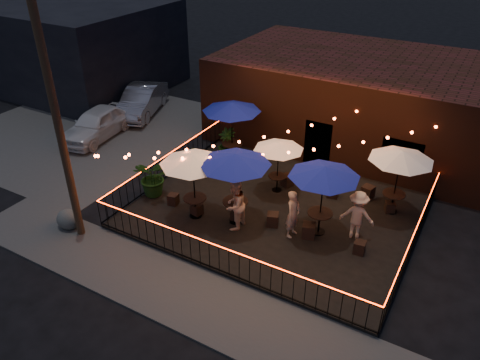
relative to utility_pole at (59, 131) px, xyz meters
The scene contains 39 objects.
ground 7.21m from the utility_pole, 25.71° to the left, with size 110.00×110.00×0.00m, color black.
patio 8.11m from the utility_pole, 40.43° to the left, with size 10.00×8.00×0.15m, color black.
sidewalk 6.74m from the utility_pole, ahead, with size 18.00×2.50×0.05m, color #464441.
parking_lot 10.15m from the utility_pole, 135.00° to the left, with size 11.00×12.00×0.02m, color #464441.
brick_building 14.27m from the utility_pole, 63.05° to the left, with size 14.00×8.00×4.00m.
background_building 17.19m from the utility_pole, 137.37° to the left, with size 12.00×9.00×5.00m, color black.
utility_pole is the anchor object (origin of this frame).
fence_front 6.38m from the utility_pole, ahead, with size 10.00×0.04×1.04m.
fence_left 5.70m from the utility_pole, 85.03° to the left, with size 0.04×8.00×1.04m.
fence_right 11.85m from the utility_pole, 23.86° to the left, with size 0.04×8.00×1.04m.
festoon_lights 6.32m from the utility_pole, 44.40° to the left, with size 10.02×8.72×1.32m.
cafe_table_0 4.36m from the utility_pole, 42.55° to the left, with size 2.84×2.84×2.57m.
cafe_table_1 7.54m from the utility_pole, 74.48° to the left, with size 3.19×3.19×2.78m.
cafe_table_2 5.66m from the utility_pole, 35.89° to the left, with size 3.11×3.11×2.75m.
cafe_table_3 7.83m from the utility_pole, 50.56° to the left, with size 2.24×2.24×2.16m.
cafe_table_4 8.50m from the utility_pole, 29.23° to the left, with size 2.93×2.93×2.64m.
cafe_table_5 11.46m from the utility_pole, 35.88° to the left, with size 2.88×2.88×2.54m.
bistro_chair_0 5.06m from the utility_pole, 58.69° to the left, with size 0.36×0.36×0.42m, color black.
bistro_chair_1 5.52m from the utility_pole, 43.76° to the left, with size 0.36×0.36×0.43m, color black.
bistro_chair_2 7.24m from the utility_pole, 81.80° to the left, with size 0.39×0.39×0.46m, color black.
bistro_chair_3 7.70m from the utility_pole, 66.80° to the left, with size 0.42×0.42×0.50m, color black.
bistro_chair_4 6.61m from the utility_pole, 36.59° to the left, with size 0.34×0.34×0.40m, color black.
bistro_chair_5 7.70m from the utility_pole, 32.59° to the left, with size 0.40×0.40×0.48m, color black.
bistro_chair_6 8.90m from the utility_pole, 51.86° to the left, with size 0.42×0.42×0.49m, color black.
bistro_chair_7 10.20m from the utility_pole, 43.29° to the left, with size 0.41×0.41×0.48m, color black.
bistro_chair_8 8.77m from the utility_pole, 27.32° to the left, with size 0.43×0.43×0.51m, color black.
bistro_chair_9 10.30m from the utility_pole, 22.62° to the left, with size 0.37×0.37×0.44m, color black.
bistro_chair_10 11.42m from the utility_pole, 41.29° to the left, with size 0.42×0.42×0.50m, color black.
bistro_chair_11 11.86m from the utility_pole, 35.75° to the left, with size 0.34×0.34×0.40m, color black.
patron_a 8.01m from the utility_pole, 27.93° to the left, with size 0.64×0.42×1.76m, color tan.
patron_b 6.17m from the utility_pole, 31.80° to the left, with size 0.94×0.73×1.93m, color #D8AF8B.
patron_c 10.04m from the utility_pole, 27.74° to the left, with size 1.16×0.67×1.80m, color tan.
potted_shrub_a 4.49m from the utility_pole, 75.86° to the left, with size 1.39×1.21×1.55m, color #14350E.
potted_shrub_b 6.11m from the utility_pole, 77.39° to the left, with size 0.78×0.63×1.42m, color #15360D.
potted_shrub_c 8.06m from the utility_pole, 77.03° to the left, with size 0.80×0.80×1.43m, color #113411.
cooler 6.15m from the utility_pole, 78.34° to the left, with size 0.66×0.55×0.75m.
boulder 3.70m from the utility_pole, behind, with size 0.91×0.77×0.71m, color #4D4D48.
car_white 8.70m from the utility_pole, 130.11° to the left, with size 1.74×4.33×1.48m, color silver.
car_silver 11.47m from the utility_pole, 118.69° to the left, with size 1.61×4.63×1.52m, color #A9A9B2.
Camera 1 is at (6.09, -11.33, 10.12)m, focal length 35.00 mm.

